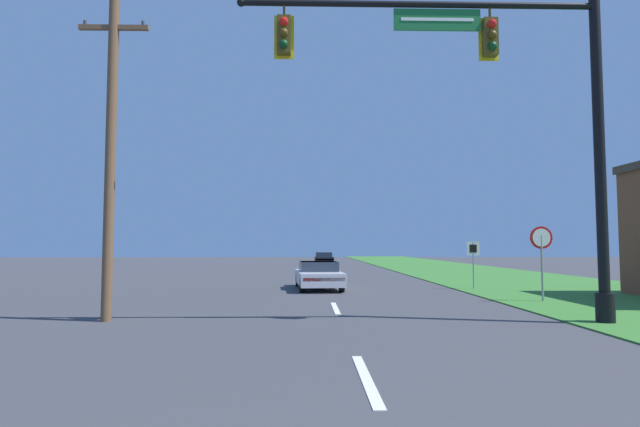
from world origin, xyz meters
TOP-DOWN VIEW (x-y plane):
  - grass_verge_right at (10.50, 30.00)m, footprint 10.00×110.00m
  - road_center_line at (0.00, 22.00)m, footprint 0.16×34.80m
  - signal_mast at (4.30, 10.84)m, footprint 9.23×0.47m
  - car_ahead at (-0.37, 20.75)m, footprint 2.16×4.64m
  - far_car at (0.74, 48.54)m, footprint 1.82×4.25m
  - stop_sign at (7.05, 15.44)m, footprint 0.76×0.07m
  - route_sign_post at (6.36, 20.37)m, footprint 0.55×0.06m
  - utility_pole_near at (-5.90, 11.54)m, footprint 1.80×0.26m

SIDE VIEW (x-z plane):
  - road_center_line at x=0.00m, z-range 0.00..0.01m
  - grass_verge_right at x=10.50m, z-range 0.00..0.04m
  - far_car at x=0.74m, z-range 0.01..1.20m
  - car_ahead at x=-0.37m, z-range 0.01..1.20m
  - route_sign_post at x=6.36m, z-range 0.51..2.54m
  - stop_sign at x=7.05m, z-range 0.61..3.12m
  - utility_pole_near at x=-5.90m, z-range 0.15..8.62m
  - signal_mast at x=4.30m, z-range 0.97..9.75m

